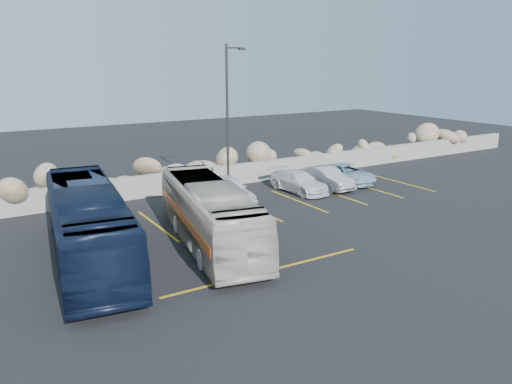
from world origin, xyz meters
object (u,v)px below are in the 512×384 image
car_a (228,190)px  car_c (299,182)px  tour_coach (88,225)px  car_d (348,174)px  vintage_bus (209,214)px  car_b (326,178)px  lamppost (228,118)px

car_a → car_c: (4.43, -0.16, -0.11)m
tour_coach → car_d: (16.38, 4.42, -0.85)m
vintage_bus → tour_coach: tour_coach is taller
car_a → car_b: 6.30m
lamppost → car_c: (3.94, -0.94, -3.72)m
tour_coach → car_a: (8.11, 4.33, -0.72)m
car_b → car_a: bearing=174.9°
lamppost → tour_coach: size_ratio=0.79×
lamppost → vintage_bus: bearing=-124.9°
vintage_bus → car_a: bearing=65.8°
tour_coach → car_a: size_ratio=2.51×
car_d → car_c: bearing=-171.2°
car_d → tour_coach: bearing=-159.8°
car_b → car_d: car_b is taller
tour_coach → car_b: tour_coach is taller
lamppost → car_d: 8.66m
vintage_bus → car_d: bearing=34.5°
car_a → car_b: car_a is taller
car_c → car_d: (3.84, 0.25, -0.02)m
car_b → lamppost: bearing=167.1°
tour_coach → car_d: 16.98m
lamppost → car_b: 6.96m
lamppost → car_d: lamppost is taller
lamppost → car_d: (7.78, -0.69, -3.74)m
car_c → car_a: bearing=174.4°
car_b → tour_coach: bearing=-166.7°
car_b → car_d: size_ratio=0.93×
car_b → vintage_bus: bearing=-156.6°
car_d → lamppost: bearing=-180.0°
vintage_bus → car_a: size_ratio=2.27×
vintage_bus → tour_coach: 4.59m
car_d → vintage_bus: bearing=-151.5°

